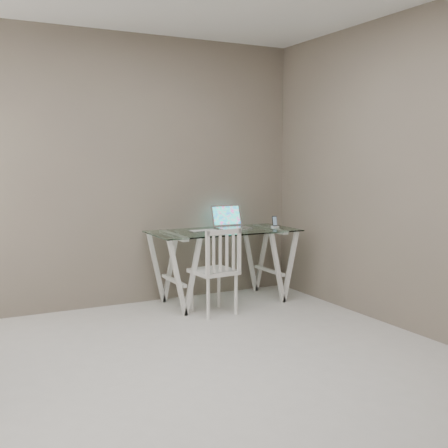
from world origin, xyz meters
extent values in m
plane|color=beige|center=(0.00, 0.00, 0.00)|extent=(4.50, 4.50, 0.00)
cube|color=#6E6357|center=(0.00, 2.25, 1.35)|extent=(4.00, 0.02, 2.70)
cube|color=#6E6357|center=(2.00, 0.00, 1.35)|extent=(0.02, 4.50, 2.70)
cube|color=silver|center=(1.04, 1.85, 0.74)|extent=(1.50, 0.70, 0.01)
cube|color=silver|center=(0.49, 1.85, 0.36)|extent=(0.24, 0.62, 0.72)
cube|color=silver|center=(1.59, 1.85, 0.36)|extent=(0.24, 0.62, 0.72)
cube|color=silver|center=(0.76, 1.52, 0.41)|extent=(0.41, 0.41, 0.04)
cylinder|color=silver|center=(0.62, 1.35, 0.19)|extent=(0.03, 0.03, 0.39)
cylinder|color=silver|center=(0.93, 1.38, 0.19)|extent=(0.03, 0.03, 0.39)
cylinder|color=silver|center=(0.59, 1.66, 0.19)|extent=(0.03, 0.03, 0.39)
cylinder|color=silver|center=(0.90, 1.68, 0.19)|extent=(0.03, 0.03, 0.39)
cube|color=silver|center=(0.78, 1.34, 0.62)|extent=(0.38, 0.06, 0.42)
cube|color=silver|center=(1.19, 1.94, 0.75)|extent=(0.34, 0.24, 0.02)
cube|color=#19D899|center=(1.19, 2.09, 0.87)|extent=(0.34, 0.08, 0.22)
cube|color=silver|center=(0.83, 1.90, 0.75)|extent=(0.28, 0.12, 0.01)
ellipsoid|color=white|center=(0.89, 1.64, 0.76)|extent=(0.11, 0.07, 0.04)
cube|color=white|center=(1.64, 1.83, 0.75)|extent=(0.06, 0.06, 0.01)
cube|color=black|center=(1.64, 1.84, 0.81)|extent=(0.05, 0.03, 0.10)
camera|label=1|loc=(-1.55, -3.18, 1.46)|focal=45.00mm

